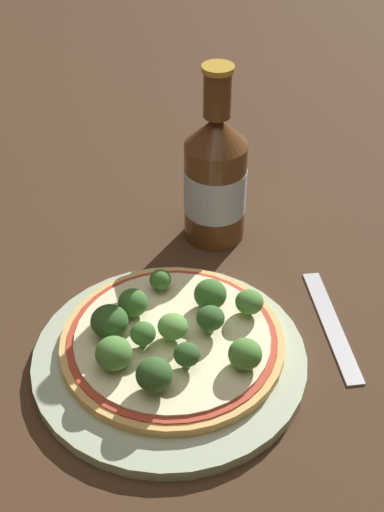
{
  "coord_description": "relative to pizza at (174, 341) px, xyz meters",
  "views": [
    {
      "loc": [
        -0.15,
        -0.47,
        0.52
      ],
      "look_at": [
        0.05,
        0.06,
        0.06
      ],
      "focal_mm": 50.0,
      "sensor_mm": 36.0,
      "label": 1
    }
  ],
  "objects": [
    {
      "name": "ground_plane",
      "position": [
        -0.0,
        0.01,
        -0.02
      ],
      "size": [
        3.0,
        3.0,
        0.0
      ],
      "primitive_type": "plane",
      "color": "#3D2819"
    },
    {
      "name": "broccoli_floret_1",
      "position": [
        0.05,
        -0.06,
        0.02
      ],
      "size": [
        0.03,
        0.03,
        0.03
      ],
      "color": "#6B8E51",
      "rests_on": "pizza"
    },
    {
      "name": "broccoli_floret_3",
      "position": [
        -0.06,
        0.02,
        0.03
      ],
      "size": [
        0.04,
        0.04,
        0.03
      ],
      "color": "#6B8E51",
      "rests_on": "pizza"
    },
    {
      "name": "broccoli_floret_9",
      "position": [
        0.08,
        0.0,
        0.02
      ],
      "size": [
        0.03,
        0.03,
        0.03
      ],
      "color": "#6B8E51",
      "rests_on": "pizza"
    },
    {
      "name": "broccoli_floret_10",
      "position": [
        -0.0,
        -0.0,
        0.02
      ],
      "size": [
        0.03,
        0.03,
        0.03
      ],
      "color": "#6B8E51",
      "rests_on": "pizza"
    },
    {
      "name": "fork",
      "position": [
        0.17,
        -0.02,
        -0.02
      ],
      "size": [
        0.05,
        0.16,
        0.0
      ],
      "rotation": [
        0.0,
        0.0,
        1.35
      ],
      "color": "#B2B2B7",
      "rests_on": "ground_plane"
    },
    {
      "name": "pizza",
      "position": [
        0.0,
        0.0,
        0.0
      ],
      "size": [
        0.22,
        0.22,
        0.01
      ],
      "color": "tan",
      "rests_on": "plate"
    },
    {
      "name": "broccoli_floret_11",
      "position": [
        -0.03,
        0.04,
        0.02
      ],
      "size": [
        0.03,
        0.03,
        0.03
      ],
      "color": "#6B8E51",
      "rests_on": "pizza"
    },
    {
      "name": "plate",
      "position": [
        -0.01,
        -0.01,
        -0.01
      ],
      "size": [
        0.26,
        0.26,
        0.01
      ],
      "color": "#A3B293",
      "rests_on": "ground_plane"
    },
    {
      "name": "broccoli_floret_8",
      "position": [
        0.01,
        0.07,
        0.02
      ],
      "size": [
        0.02,
        0.02,
        0.02
      ],
      "color": "#6B8E51",
      "rests_on": "pizza"
    },
    {
      "name": "broccoli_floret_7",
      "position": [
        0.04,
        -0.01,
        0.02
      ],
      "size": [
        0.03,
        0.03,
        0.03
      ],
      "color": "#6B8E51",
      "rests_on": "pizza"
    },
    {
      "name": "beer_bottle",
      "position": [
        0.11,
        0.17,
        0.06
      ],
      "size": [
        0.07,
        0.07,
        0.21
      ],
      "color": "#563319",
      "rests_on": "ground_plane"
    },
    {
      "name": "broccoli_floret_2",
      "position": [
        0.0,
        -0.04,
        0.02
      ],
      "size": [
        0.02,
        0.02,
        0.03
      ],
      "color": "#6B8E51",
      "rests_on": "pizza"
    },
    {
      "name": "broccoli_floret_6",
      "position": [
        -0.04,
        -0.06,
        0.03
      ],
      "size": [
        0.03,
        0.03,
        0.03
      ],
      "color": "#6B8E51",
      "rests_on": "pizza"
    },
    {
      "name": "broccoli_floret_0",
      "position": [
        -0.03,
        -0.0,
        0.02
      ],
      "size": [
        0.02,
        0.02,
        0.03
      ],
      "color": "#6B8E51",
      "rests_on": "pizza"
    },
    {
      "name": "broccoli_floret_5",
      "position": [
        0.05,
        0.03,
        0.02
      ],
      "size": [
        0.03,
        0.03,
        0.03
      ],
      "color": "#6B8E51",
      "rests_on": "pizza"
    },
    {
      "name": "broccoli_floret_4",
      "position": [
        -0.06,
        -0.02,
        0.02
      ],
      "size": [
        0.03,
        0.03,
        0.03
      ],
      "color": "#6B8E51",
      "rests_on": "pizza"
    }
  ]
}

